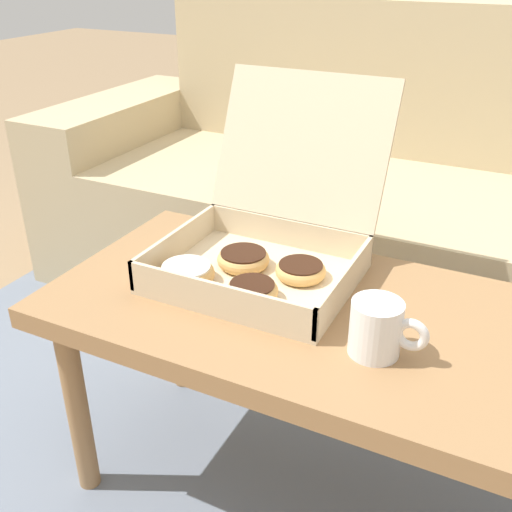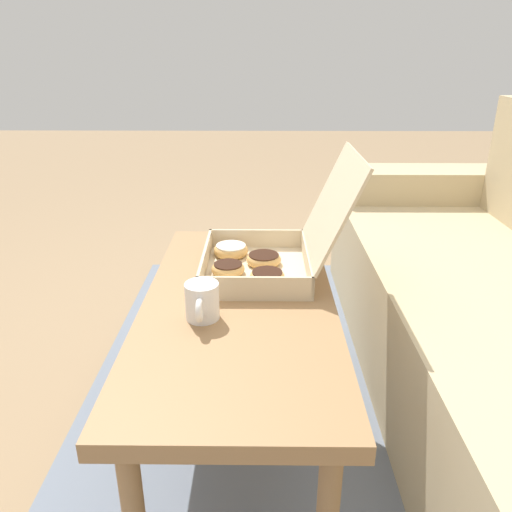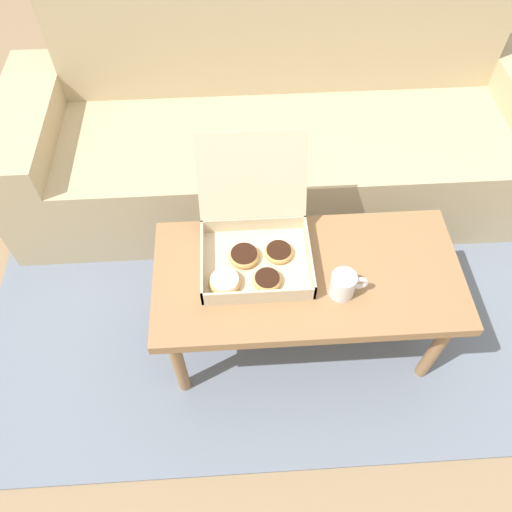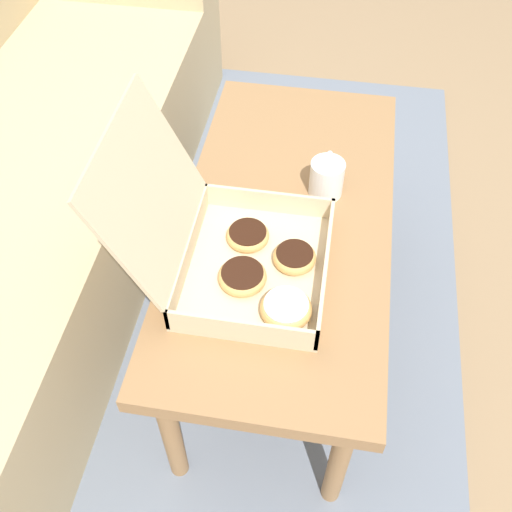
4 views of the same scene
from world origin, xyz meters
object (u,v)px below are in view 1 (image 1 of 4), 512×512
pastry_box (260,242)px  coffee_mug (378,328)px  coffee_table (331,337)px  couch (428,218)px

pastry_box → coffee_mug: bearing=-29.8°
coffee_table → coffee_mug: bearing=-39.5°
couch → coffee_mug: size_ratio=19.76×
coffee_table → pastry_box: bearing=156.7°
couch → pastry_box: couch is taller
pastry_box → couch: bearing=77.3°
couch → pastry_box: (-0.18, -0.79, 0.22)m
coffee_mug → coffee_table: bearing=140.5°
couch → coffee_mug: bearing=-84.0°
couch → coffee_table: size_ratio=2.34×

